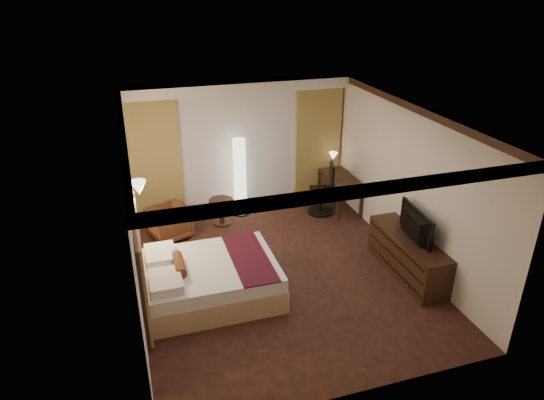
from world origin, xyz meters
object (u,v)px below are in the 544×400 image
object	(u,v)px
armchair	(169,221)
floor_lamp	(240,177)
dresser	(408,256)
office_chair	(321,189)
television	(411,222)
side_table	(222,212)
bed	(212,280)
desk	(339,193)

from	to	relation	value
armchair	floor_lamp	xyz separation A→B (m)	(1.53, 0.59, 0.47)
armchair	dresser	xyz separation A→B (m)	(3.62, -2.40, -0.00)
office_chair	floor_lamp	bearing A→B (deg)	-179.99
floor_lamp	television	world-z (taller)	floor_lamp
side_table	dresser	world-z (taller)	dresser
floor_lamp	television	size ratio (longest dim) A/B	1.61
floor_lamp	dresser	world-z (taller)	floor_lamp
floor_lamp	office_chair	bearing A→B (deg)	-16.07
side_table	office_chair	world-z (taller)	office_chair
office_chair	dresser	size ratio (longest dim) A/B	0.61
floor_lamp	armchair	bearing A→B (deg)	-158.84
television	floor_lamp	bearing A→B (deg)	40.19
bed	floor_lamp	world-z (taller)	floor_lamp
floor_lamp	office_chair	distance (m)	1.68
desk	television	xyz separation A→B (m)	(0.02, -2.58, 0.60)
bed	desk	xyz separation A→B (m)	(3.14, 2.23, 0.08)
bed	office_chair	bearing A→B (deg)	38.81
floor_lamp	dresser	distance (m)	3.67
side_table	floor_lamp	bearing A→B (deg)	35.43
bed	armchair	distance (m)	2.09
side_table	floor_lamp	xyz separation A→B (m)	(0.47, 0.34, 0.55)
office_chair	armchair	bearing A→B (deg)	-161.49
bed	floor_lamp	xyz separation A→B (m)	(1.11, 2.64, 0.52)
side_table	dresser	xyz separation A→B (m)	(2.56, -2.65, 0.08)
desk	television	world-z (taller)	television
dresser	floor_lamp	bearing A→B (deg)	124.89
side_table	floor_lamp	distance (m)	0.80
floor_lamp	dresser	xyz separation A→B (m)	(2.08, -2.99, -0.47)
bed	floor_lamp	size ratio (longest dim) A/B	1.22
television	office_chair	bearing A→B (deg)	15.94
office_chair	dresser	distance (m)	2.58
armchair	side_table	size ratio (longest dim) A/B	1.30
floor_lamp	side_table	bearing A→B (deg)	-144.57
dresser	television	xyz separation A→B (m)	(-0.03, 0.00, 0.63)
armchair	dresser	bearing A→B (deg)	35.40
dresser	armchair	bearing A→B (deg)	146.46
armchair	television	world-z (taller)	television
armchair	side_table	bearing A→B (deg)	82.53
floor_lamp	bed	bearing A→B (deg)	-112.82
armchair	side_table	world-z (taller)	armchair
side_table	office_chair	distance (m)	2.09
desk	dresser	size ratio (longest dim) A/B	0.64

